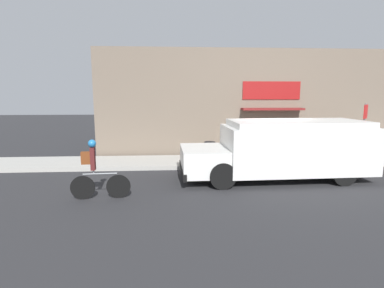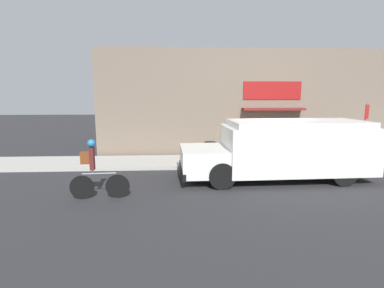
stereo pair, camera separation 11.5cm
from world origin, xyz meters
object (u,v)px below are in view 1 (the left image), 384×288
object	(u,v)px
cyclist	(96,171)
stop_sign_post	(364,123)
trash_bin	(210,151)
school_bus	(284,148)

from	to	relation	value
cyclist	stop_sign_post	xyz separation A→B (m)	(10.47, 3.74, 0.98)
stop_sign_post	trash_bin	world-z (taller)	stop_sign_post
trash_bin	stop_sign_post	bearing A→B (deg)	-5.08
stop_sign_post	cyclist	bearing A→B (deg)	-160.36
school_bus	cyclist	bearing A→B (deg)	-165.92
school_bus	trash_bin	xyz separation A→B (m)	(-2.36, 2.57, -0.55)
stop_sign_post	trash_bin	bearing A→B (deg)	174.92
school_bus	cyclist	world-z (taller)	school_bus
cyclist	stop_sign_post	size ratio (longest dim) A/B	0.71
cyclist	trash_bin	distance (m)	5.80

